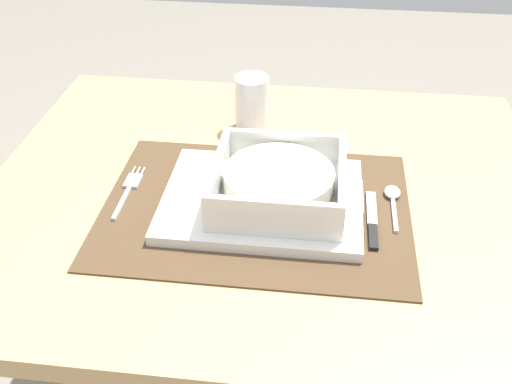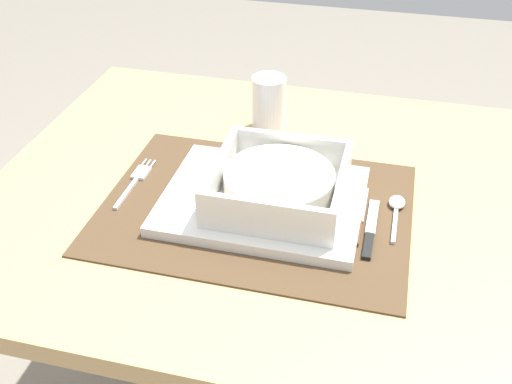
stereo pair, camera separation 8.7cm
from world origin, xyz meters
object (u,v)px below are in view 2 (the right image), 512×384
object	(u,v)px
bread_knife	(359,219)
dining_table	(269,244)
butter_knife	(370,232)
porridge_bowl	(279,185)
fork	(137,179)
drinking_glass	(269,106)
spoon	(396,207)

from	to	relation	value
bread_knife	dining_table	bearing A→B (deg)	163.98
butter_knife	porridge_bowl	bearing A→B (deg)	170.47
fork	drinking_glass	size ratio (longest dim) A/B	1.41
butter_knife	fork	bearing A→B (deg)	175.33
butter_knife	drinking_glass	xyz separation A→B (m)	(-0.20, 0.26, 0.04)
bread_knife	drinking_glass	distance (m)	0.30
spoon	butter_knife	xyz separation A→B (m)	(-0.03, -0.06, -0.00)
porridge_bowl	drinking_glass	bearing A→B (deg)	106.46
butter_knife	bread_knife	bearing A→B (deg)	127.47
porridge_bowl	fork	world-z (taller)	porridge_bowl
drinking_glass	bread_knife	bearing A→B (deg)	-51.66
porridge_bowl	spoon	distance (m)	0.17
butter_knife	bread_knife	size ratio (longest dim) A/B	0.97
bread_knife	drinking_glass	world-z (taller)	drinking_glass
spoon	drinking_glass	xyz separation A→B (m)	(-0.24, 0.20, 0.04)
dining_table	bread_knife	world-z (taller)	bread_knife
butter_knife	bread_knife	distance (m)	0.03
fork	bread_knife	bearing A→B (deg)	0.60
dining_table	butter_knife	bearing A→B (deg)	-25.44
butter_knife	drinking_glass	world-z (taller)	drinking_glass
dining_table	bread_knife	bearing A→B (deg)	-19.44
porridge_bowl	drinking_glass	distance (m)	0.24
fork	butter_knife	distance (m)	0.37
fork	spoon	bearing A→B (deg)	6.60
fork	dining_table	bearing A→B (deg)	12.37
dining_table	drinking_glass	xyz separation A→B (m)	(-0.05, 0.19, 0.15)
fork	bread_knife	world-z (taller)	bread_knife
spoon	butter_knife	world-z (taller)	spoon
drinking_glass	dining_table	bearing A→B (deg)	-76.30
porridge_bowl	spoon	bearing A→B (deg)	12.37
dining_table	fork	xyz separation A→B (m)	(-0.20, -0.03, 0.12)
butter_knife	drinking_glass	distance (m)	0.33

